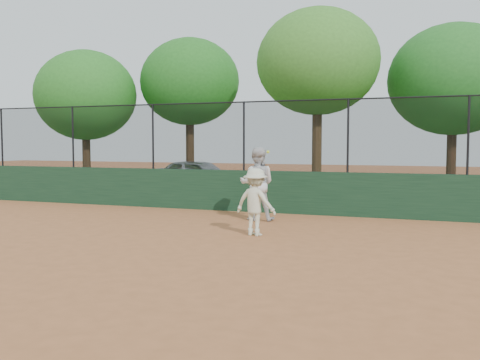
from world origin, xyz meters
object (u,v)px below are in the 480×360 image
(tree_2, at_px, (318,62))
(tree_1, at_px, (190,82))
(tree_3, at_px, (453,80))
(parked_car, at_px, (199,177))
(player_main, at_px, (255,202))
(tree_0, at_px, (85,96))
(player_second, at_px, (257,184))

(tree_2, bearing_deg, tree_1, 167.39)
(tree_2, height_order, tree_3, tree_2)
(parked_car, xyz_separation_m, tree_2, (4.46, 0.77, 4.28))
(player_main, bearing_deg, parked_car, 122.16)
(player_main, distance_m, tree_0, 14.02)
(tree_2, bearing_deg, player_main, -86.18)
(player_main, height_order, tree_3, tree_3)
(player_main, bearing_deg, tree_1, 122.53)
(player_second, bearing_deg, tree_2, -101.66)
(tree_3, bearing_deg, tree_0, -172.17)
(tree_3, bearing_deg, parked_car, -164.64)
(parked_car, xyz_separation_m, tree_1, (-1.40, 2.08, 3.91))
(parked_car, height_order, player_second, player_second)
(parked_car, relative_size, tree_0, 0.68)
(tree_0, bearing_deg, tree_3, 7.83)
(player_second, height_order, tree_1, tree_1)
(parked_car, xyz_separation_m, tree_3, (9.15, 2.51, 3.63))
(player_second, height_order, tree_2, tree_2)
(parked_car, distance_m, tree_3, 10.16)
(player_second, height_order, player_main, player_second)
(parked_car, height_order, tree_1, tree_1)
(player_main, height_order, tree_2, tree_2)
(player_main, relative_size, tree_3, 0.29)
(tree_0, bearing_deg, tree_1, 20.80)
(parked_car, height_order, player_main, player_main)
(parked_car, distance_m, tree_1, 4.65)
(parked_car, distance_m, tree_0, 6.54)
(parked_car, bearing_deg, player_second, -140.59)
(tree_0, relative_size, tree_3, 0.93)
(player_main, distance_m, tree_2, 9.78)
(tree_2, bearing_deg, tree_3, 20.38)
(player_main, height_order, tree_1, tree_1)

